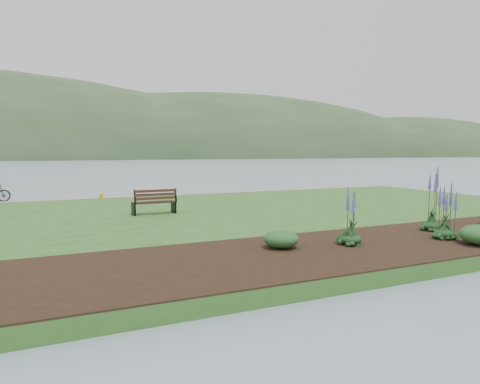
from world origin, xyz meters
The scene contains 11 objects.
ground centered at (0.00, 0.00, 0.00)m, with size 600.00×600.00×0.00m, color gray.
lawn centered at (0.00, -2.00, 0.20)m, with size 34.00×20.00×0.40m, color #2B5A20.
shoreline_path centered at (0.00, 6.90, 0.42)m, with size 34.00×2.20×0.03m, color gray.
garden_bed centered at (3.00, -9.80, 0.42)m, with size 24.00×4.40×0.04m, color black.
far_hillside centered at (20.00, 170.00, 0.00)m, with size 580.00×80.00×38.00m, color #304C2A, non-canonical shape.
park_bench centered at (-2.55, -1.31, 0.95)m, with size 1.82×0.78×1.11m.
pannier centered at (-3.90, 5.74, 0.54)m, with size 0.17×0.27×0.29m, color orange.
echium_0 centered at (4.12, -10.21, 1.17)m, with size 0.62×0.62×1.74m.
echium_1 centered at (4.87, -9.06, 1.36)m, with size 0.62×0.62×2.38m.
echium_4 centered at (1.02, -9.68, 1.12)m, with size 0.62×0.62×1.83m.
shrub_0 centered at (-0.95, -9.21, 0.68)m, with size 0.96×0.96×0.48m, color #1E4C21.
Camera 1 is at (-6.72, -19.14, 3.04)m, focal length 32.00 mm.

